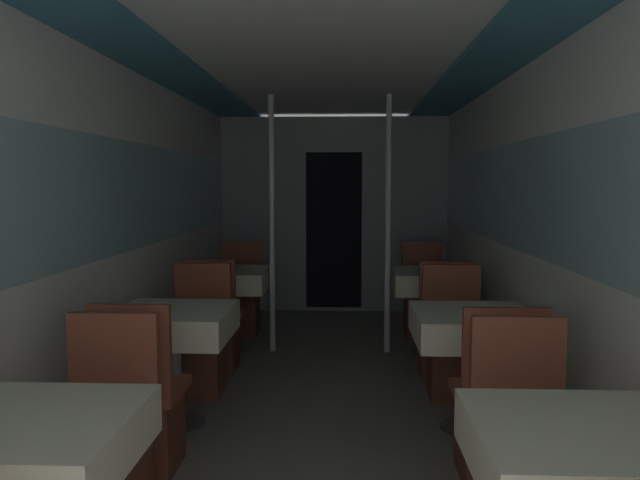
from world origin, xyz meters
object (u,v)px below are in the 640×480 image
(dining_table_left_1, at_px, (174,327))
(dining_table_left_2, at_px, (228,282))
(support_pole_left_2, at_px, (272,225))
(dining_table_right_2, at_px, (432,283))
(chair_right_near_2, at_px, (442,338))
(chair_left_far_0, at_px, (103,463))
(chair_left_far_2, at_px, (241,305))
(chair_right_near_1, at_px, (496,423))
(chair_right_far_0, at_px, (525,471))
(dining_table_left_0, at_px, (26,448))
(dining_table_right_1, at_px, (473,330))
(dining_table_right_0, at_px, (584,459))
(support_pole_right_2, at_px, (388,225))
(chair_left_near_2, at_px, (214,335))
(chair_left_far_1, at_px, (199,353))
(chair_right_far_2, at_px, (423,307))
(chair_right_far_1, at_px, (454,356))
(chair_left_near_1, at_px, (142,418))

(dining_table_left_1, bearing_deg, dining_table_left_2, 90.00)
(support_pole_left_2, xyz_separation_m, dining_table_right_2, (1.40, 0.00, -0.50))
(chair_right_near_2, bearing_deg, support_pole_left_2, 156.40)
(chair_left_far_0, height_order, chair_left_far_2, same)
(chair_left_far_0, distance_m, chair_right_near_1, 1.86)
(dining_table_left_2, height_order, support_pole_left_2, support_pole_left_2)
(chair_left_far_0, distance_m, chair_left_far_2, 3.48)
(dining_table_left_1, bearing_deg, chair_right_far_0, -32.23)
(dining_table_left_0, relative_size, dining_table_right_1, 1.00)
(dining_table_right_0, relative_size, support_pole_right_2, 0.32)
(dining_table_left_1, relative_size, chair_left_near_2, 0.80)
(chair_left_far_0, height_order, support_pole_right_2, support_pole_right_2)
(dining_table_left_1, distance_m, support_pole_right_2, 2.29)
(support_pole_left_2, distance_m, chair_right_near_2, 1.74)
(chair_right_near_1, height_order, chair_right_near_2, same)
(chair_right_near_1, bearing_deg, dining_table_right_0, -90.00)
(chair_left_far_1, bearing_deg, support_pole_right_2, -141.12)
(chair_left_far_0, distance_m, dining_table_left_1, 1.18)
(chair_left_near_2, bearing_deg, chair_left_far_0, -90.00)
(dining_table_right_1, xyz_separation_m, chair_right_far_2, (-0.00, 2.35, -0.33))
(chair_left_far_1, height_order, dining_table_left_2, chair_left_far_1)
(dining_table_right_0, bearing_deg, dining_table_left_0, 180.00)
(chair_left_far_2, xyz_separation_m, chair_right_far_1, (1.79, -1.74, 0.00))
(chair_left_far_1, bearing_deg, chair_right_far_1, -180.00)
(chair_right_near_1, bearing_deg, support_pole_left_2, 120.77)
(chair_left_far_2, bearing_deg, dining_table_left_0, 90.00)
(dining_table_right_0, xyz_separation_m, dining_table_right_1, (0.00, 1.74, 0.00))
(dining_table_left_2, xyz_separation_m, dining_table_right_1, (1.79, -1.74, 0.00))
(chair_left_near_2, xyz_separation_m, chair_right_near_1, (1.79, -1.74, 0.00))
(dining_table_right_2, bearing_deg, support_pole_right_2, 180.00)
(chair_left_near_1, distance_m, dining_table_right_0, 2.14)
(dining_table_right_2, bearing_deg, dining_table_right_0, -90.00)
(dining_table_left_1, bearing_deg, chair_left_far_0, -90.00)
(dining_table_left_1, relative_size, support_pole_left_2, 0.32)
(chair_right_far_0, xyz_separation_m, dining_table_right_1, (0.00, 1.13, 0.33))
(dining_table_right_0, height_order, chair_right_near_2, chair_right_near_2)
(dining_table_left_1, distance_m, chair_right_near_2, 2.14)
(chair_left_far_2, bearing_deg, chair_right_far_1, 135.81)
(chair_right_far_0, xyz_separation_m, support_pole_right_2, (-0.39, 2.87, 0.83))
(chair_right_near_2, height_order, support_pole_right_2, support_pole_right_2)
(dining_table_right_0, relative_size, chair_right_far_1, 0.80)
(chair_left_far_0, relative_size, dining_table_right_0, 1.25)
(chair_left_near_1, xyz_separation_m, dining_table_right_2, (1.79, 2.35, 0.33))
(chair_left_near_2, bearing_deg, support_pole_left_2, 57.45)
(support_pole_left_2, bearing_deg, support_pole_right_2, 0.00)
(dining_table_right_1, xyz_separation_m, chair_right_near_1, (-0.00, -0.61, -0.33))
(chair_right_far_0, xyz_separation_m, chair_right_far_2, (0.00, 3.48, 0.00))
(dining_table_left_1, bearing_deg, dining_table_right_2, 44.19)
(support_pole_left_2, relative_size, chair_right_far_2, 2.48)
(dining_table_right_0, relative_size, dining_table_right_1, 1.00)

